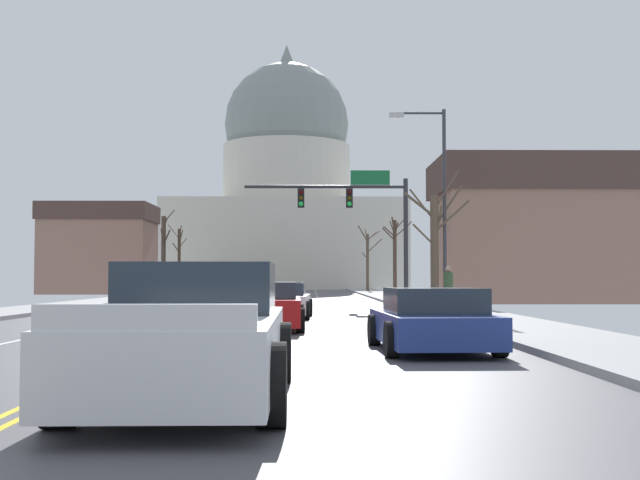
{
  "coord_description": "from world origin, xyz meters",
  "views": [
    {
      "loc": [
        2.99,
        -26.47,
        1.4
      ],
      "look_at": [
        3.63,
        27.82,
        3.92
      ],
      "focal_mm": 45.31,
      "sensor_mm": 36.0,
      "label": 1
    }
  ],
  "objects_px": {
    "sedan_near_01": "(283,301)",
    "sedan_oncoming_00": "(162,292)",
    "signal_gantry": "(359,209)",
    "sedan_oncoming_01": "(195,290)",
    "street_lamp_right": "(437,191)",
    "pedestrian_00": "(449,287)",
    "sedan_near_03": "(432,321)",
    "pickup_truck_near_04": "(192,337)",
    "sedan_near_02": "(265,307)",
    "sedan_near_00": "(281,297)",
    "bicycle_parked": "(435,302)"
  },
  "relations": [
    {
      "from": "sedan_near_01",
      "to": "sedan_oncoming_00",
      "type": "relative_size",
      "value": 1.0
    },
    {
      "from": "signal_gantry",
      "to": "sedan_oncoming_01",
      "type": "distance_m",
      "value": 20.51
    },
    {
      "from": "street_lamp_right",
      "to": "pedestrian_00",
      "type": "xyz_separation_m",
      "value": [
        0.12,
        -1.72,
        -3.71
      ]
    },
    {
      "from": "signal_gantry",
      "to": "sedan_near_01",
      "type": "distance_m",
      "value": 12.09
    },
    {
      "from": "sedan_near_01",
      "to": "pedestrian_00",
      "type": "bearing_deg",
      "value": 13.82
    },
    {
      "from": "sedan_near_01",
      "to": "sedan_near_03",
      "type": "bearing_deg",
      "value": -75.51
    },
    {
      "from": "pickup_truck_near_04",
      "to": "sedan_near_02",
      "type": "bearing_deg",
      "value": 89.35
    },
    {
      "from": "pickup_truck_near_04",
      "to": "sedan_oncoming_01",
      "type": "height_order",
      "value": "pickup_truck_near_04"
    },
    {
      "from": "sedan_oncoming_00",
      "to": "pedestrian_00",
      "type": "distance_m",
      "value": 20.95
    },
    {
      "from": "pickup_truck_near_04",
      "to": "sedan_oncoming_00",
      "type": "xyz_separation_m",
      "value": [
        -6.97,
        36.21,
        -0.15
      ]
    },
    {
      "from": "sedan_near_00",
      "to": "sedan_oncoming_01",
      "type": "bearing_deg",
      "value": 107.32
    },
    {
      "from": "sedan_near_03",
      "to": "sedan_oncoming_01",
      "type": "height_order",
      "value": "sedan_near_03"
    },
    {
      "from": "sedan_near_01",
      "to": "pedestrian_00",
      "type": "relative_size",
      "value": 2.58
    },
    {
      "from": "bicycle_parked",
      "to": "signal_gantry",
      "type": "bearing_deg",
      "value": 105.63
    },
    {
      "from": "signal_gantry",
      "to": "sedan_oncoming_00",
      "type": "relative_size",
      "value": 1.84
    },
    {
      "from": "street_lamp_right",
      "to": "sedan_oncoming_01",
      "type": "xyz_separation_m",
      "value": [
        -12.94,
        24.88,
        -4.21
      ]
    },
    {
      "from": "sedan_near_00",
      "to": "sedan_near_03",
      "type": "distance_m",
      "value": 19.25
    },
    {
      "from": "pickup_truck_near_04",
      "to": "sedan_oncoming_01",
      "type": "bearing_deg",
      "value": 98.12
    },
    {
      "from": "sedan_oncoming_00",
      "to": "sedan_oncoming_01",
      "type": "bearing_deg",
      "value": 88.29
    },
    {
      "from": "sedan_oncoming_01",
      "to": "bicycle_parked",
      "type": "xyz_separation_m",
      "value": [
        12.72,
        -25.61,
        -0.07
      ]
    },
    {
      "from": "sedan_near_03",
      "to": "signal_gantry",
      "type": "bearing_deg",
      "value": 89.91
    },
    {
      "from": "sedan_near_03",
      "to": "bicycle_parked",
      "type": "bearing_deg",
      "value": 80.99
    },
    {
      "from": "sedan_near_01",
      "to": "sedan_oncoming_01",
      "type": "bearing_deg",
      "value": 104.14
    },
    {
      "from": "sedan_oncoming_01",
      "to": "sedan_near_00",
      "type": "bearing_deg",
      "value": -72.68
    },
    {
      "from": "signal_gantry",
      "to": "pickup_truck_near_04",
      "type": "bearing_deg",
      "value": -97.17
    },
    {
      "from": "pedestrian_00",
      "to": "sedan_oncoming_01",
      "type": "bearing_deg",
      "value": 116.16
    },
    {
      "from": "sedan_near_00",
      "to": "sedan_oncoming_01",
      "type": "xyz_separation_m",
      "value": [
        -6.79,
        21.77,
        -0.02
      ]
    },
    {
      "from": "street_lamp_right",
      "to": "pedestrian_00",
      "type": "relative_size",
      "value": 4.69
    },
    {
      "from": "sedan_oncoming_01",
      "to": "pedestrian_00",
      "type": "height_order",
      "value": "pedestrian_00"
    },
    {
      "from": "sedan_near_02",
      "to": "pickup_truck_near_04",
      "type": "height_order",
      "value": "pickup_truck_near_04"
    },
    {
      "from": "sedan_near_01",
      "to": "sedan_near_00",
      "type": "bearing_deg",
      "value": 92.55
    },
    {
      "from": "sedan_near_00",
      "to": "pedestrian_00",
      "type": "xyz_separation_m",
      "value": [
        6.27,
        -4.83,
        0.48
      ]
    },
    {
      "from": "street_lamp_right",
      "to": "sedan_near_00",
      "type": "relative_size",
      "value": 1.72
    },
    {
      "from": "street_lamp_right",
      "to": "sedan_near_00",
      "type": "height_order",
      "value": "street_lamp_right"
    },
    {
      "from": "sedan_near_03",
      "to": "bicycle_parked",
      "type": "height_order",
      "value": "sedan_near_03"
    },
    {
      "from": "bicycle_parked",
      "to": "sedan_near_02",
      "type": "bearing_deg",
      "value": -124.31
    },
    {
      "from": "signal_gantry",
      "to": "street_lamp_right",
      "type": "relative_size",
      "value": 1.01
    },
    {
      "from": "sedan_near_01",
      "to": "pickup_truck_near_04",
      "type": "relative_size",
      "value": 0.78
    },
    {
      "from": "sedan_near_01",
      "to": "sedan_oncoming_00",
      "type": "xyz_separation_m",
      "value": [
        -7.38,
        17.59,
        -0.01
      ]
    },
    {
      "from": "sedan_near_00",
      "to": "sedan_near_02",
      "type": "bearing_deg",
      "value": -89.96
    },
    {
      "from": "signal_gantry",
      "to": "sedan_near_00",
      "type": "xyz_separation_m",
      "value": [
        -3.58,
        -4.57,
        -4.14
      ]
    },
    {
      "from": "sedan_near_02",
      "to": "pedestrian_00",
      "type": "height_order",
      "value": "pedestrian_00"
    },
    {
      "from": "sedan_near_03",
      "to": "sedan_oncoming_00",
      "type": "distance_m",
      "value": 32.04
    },
    {
      "from": "sedan_near_00",
      "to": "sedan_oncoming_00",
      "type": "xyz_separation_m",
      "value": [
        -7.1,
        11.29,
        -0.01
      ]
    },
    {
      "from": "sedan_near_03",
      "to": "pickup_truck_near_04",
      "type": "relative_size",
      "value": 0.78
    },
    {
      "from": "sedan_near_01",
      "to": "pickup_truck_near_04",
      "type": "distance_m",
      "value": 18.62
    },
    {
      "from": "sedan_near_02",
      "to": "pickup_truck_near_04",
      "type": "bearing_deg",
      "value": -90.65
    },
    {
      "from": "street_lamp_right",
      "to": "sedan_near_00",
      "type": "distance_m",
      "value": 8.06
    },
    {
      "from": "sedan_near_00",
      "to": "sedan_oncoming_01",
      "type": "height_order",
      "value": "sedan_near_00"
    },
    {
      "from": "street_lamp_right",
      "to": "sedan_near_03",
      "type": "xyz_separation_m",
      "value": [
        -2.61,
        -15.82,
        -4.2
      ]
    }
  ]
}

